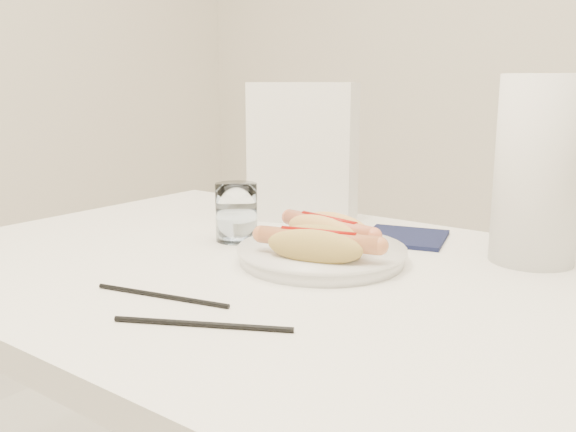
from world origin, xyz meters
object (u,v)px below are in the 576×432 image
Objects in this scene: water_glass at (236,212)px; napkin_box at (304,152)px; table at (287,305)px; hotdog_right at (318,245)px; paper_towel_roll at (538,170)px; hotdog_left at (329,231)px; plate at (322,256)px.

napkin_box is at bearing 92.77° from water_glass.
napkin_box reaches higher than water_glass.
hotdog_right is (0.06, 0.00, 0.10)m from table.
water_glass is 0.49m from paper_towel_roll.
hotdog_left is 0.64× the size of paper_towel_roll.
paper_towel_roll reaches higher than water_glass.
hotdog_left is at bearing -68.07° from napkin_box.
hotdog_right is 0.39m from napkin_box.
water_glass is at bearing -108.54° from napkin_box.
hotdog_right is at bearing -56.45° from hotdog_left.
hotdog_right reaches higher than table.
water_glass is (-0.17, 0.08, 0.11)m from table.
hotdog_left is at bearing 98.81° from hotdog_right.
hotdog_right is at bearing 1.30° from table.
paper_towel_roll is (0.45, 0.18, 0.09)m from water_glass.
hotdog_left is 0.67× the size of napkin_box.
water_glass is (-0.19, 0.02, 0.04)m from plate.
napkin_box reaches higher than hotdog_left.
hotdog_left reaches higher than table.
water_glass is at bearing -158.63° from paper_towel_roll.
plate is 0.34m from napkin_box.
plate is 0.88× the size of paper_towel_roll.
table is 11.87× the size of water_glass.
hotdog_left reaches higher than plate.
napkin_box is at bearing 175.01° from paper_towel_roll.
hotdog_right is 0.66× the size of napkin_box.
napkin_box is at bearing 113.97° from hotdog_right.
water_glass is (-0.22, 0.08, 0.01)m from hotdog_right.
plate reaches higher than table.
napkin_box is at bearing 121.24° from table.
hotdog_left is at bearing -146.92° from paper_towel_roll.
plate is 2.48× the size of water_glass.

